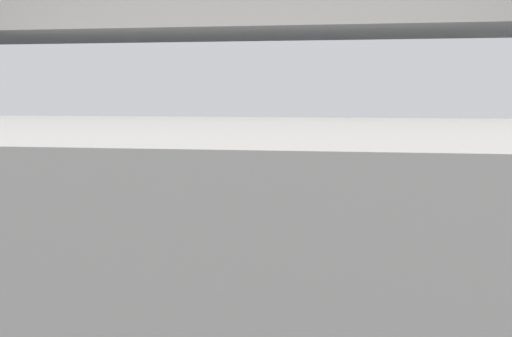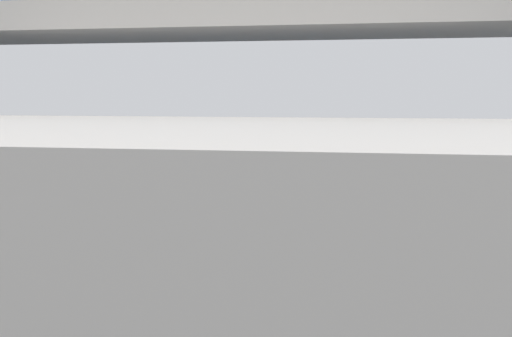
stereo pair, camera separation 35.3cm
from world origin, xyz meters
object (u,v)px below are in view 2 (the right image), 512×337
(traffic_sign, at_px, (257,147))
(bicycle_blue, at_px, (3,195))
(city_bus, at_px, (245,160))
(pedestrian, at_px, (142,192))

(traffic_sign, bearing_deg, bicycle_blue, 35.30)
(city_bus, xyz_separation_m, bicycle_blue, (9.90, 1.37, -1.51))
(bicycle_blue, distance_m, traffic_sign, 11.81)
(city_bus, bearing_deg, bicycle_blue, 7.88)
(bicycle_blue, bearing_deg, traffic_sign, -144.70)
(bicycle_blue, height_order, traffic_sign, traffic_sign)
(city_bus, relative_size, pedestrian, 6.44)
(city_bus, height_order, bicycle_blue, city_bus)
(city_bus, height_order, traffic_sign, city_bus)
(pedestrian, xyz_separation_m, traffic_sign, (-3.17, -7.68, 1.00))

